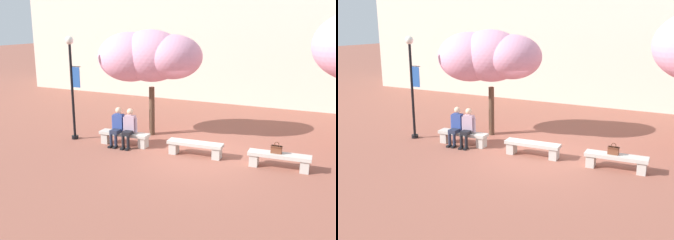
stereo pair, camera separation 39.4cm
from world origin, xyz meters
TOP-DOWN VIEW (x-y plane):
  - ground_plane at (0.00, 0.00)m, footprint 100.00×100.00m
  - stone_bench_west_end at (-2.56, 0.00)m, footprint 1.77×0.51m
  - stone_bench_near_west at (0.00, 0.00)m, footprint 1.77×0.51m
  - stone_bench_center at (2.56, 0.00)m, footprint 1.77×0.51m
  - person_seated_left at (-2.79, -0.05)m, footprint 0.51×0.70m
  - person_seated_right at (-2.33, -0.05)m, footprint 0.51×0.71m
  - handbag at (2.47, -0.01)m, footprint 0.30×0.15m
  - cherry_tree_main at (-2.36, 1.51)m, footprint 3.74×2.52m
  - lamp_post_with_banner at (-4.54, -0.12)m, footprint 0.54×0.28m

SIDE VIEW (x-z plane):
  - ground_plane at x=0.00m, z-range 0.00..0.00m
  - stone_bench_west_end at x=-2.56m, z-range 0.08..0.53m
  - stone_bench_near_west at x=0.00m, z-range 0.08..0.53m
  - stone_bench_center at x=2.56m, z-range 0.08..0.53m
  - handbag at x=2.47m, z-range 0.41..0.75m
  - person_seated_left at x=-2.79m, z-range 0.05..1.34m
  - person_seated_right at x=-2.33m, z-range 0.05..1.34m
  - lamp_post_with_banner at x=-4.54m, z-range 0.38..3.98m
  - cherry_tree_main at x=-2.36m, z-range 0.96..4.77m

